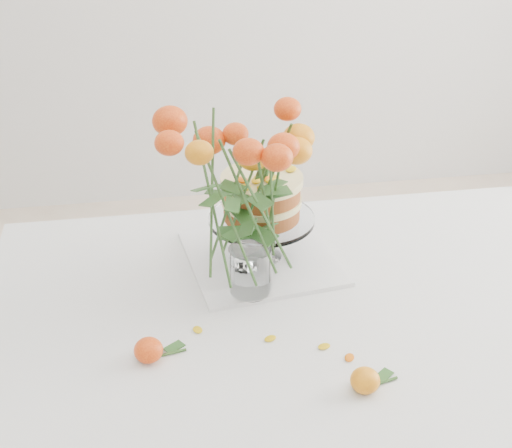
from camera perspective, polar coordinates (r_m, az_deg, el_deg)
The scene contains 10 objects.
table at distance 1.58m, azimuth 4.82°, elevation -8.81°, with size 1.43×0.93×0.76m.
napkin at distance 1.67m, azimuth 0.44°, elevation -2.72°, with size 0.33×0.33×0.01m, color white.
cake_stand at distance 1.59m, azimuth 0.46°, elevation 1.83°, with size 0.24×0.24×0.22m.
rose_vase at distance 1.42m, azimuth -0.51°, elevation 3.27°, with size 0.38×0.38×0.46m.
loose_rose_near at distance 1.32m, azimuth 8.74°, elevation -12.26°, with size 0.10×0.05×0.05m.
loose_rose_far at distance 1.39m, azimuth -8.58°, elevation -9.95°, with size 0.10×0.06×0.05m.
stray_petal_a at distance 1.43m, azimuth 1.15°, elevation -9.16°, with size 0.03×0.02×0.00m, color gold.
stray_petal_b at distance 1.42m, azimuth 5.47°, elevation -9.73°, with size 0.03×0.02×0.00m, color gold.
stray_petal_c at distance 1.40m, azimuth 7.48°, elevation -10.56°, with size 0.03×0.02×0.00m, color gold.
stray_petal_d at distance 1.46m, azimuth -4.69°, elevation -8.44°, with size 0.03×0.02×0.00m, color gold.
Camera 1 is at (-0.32, -1.19, 1.66)m, focal length 50.00 mm.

